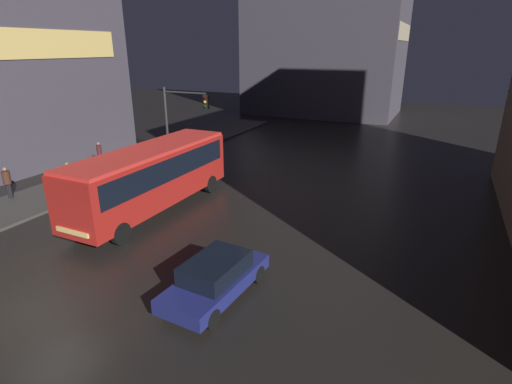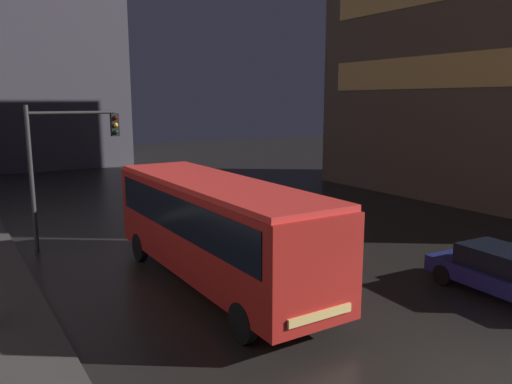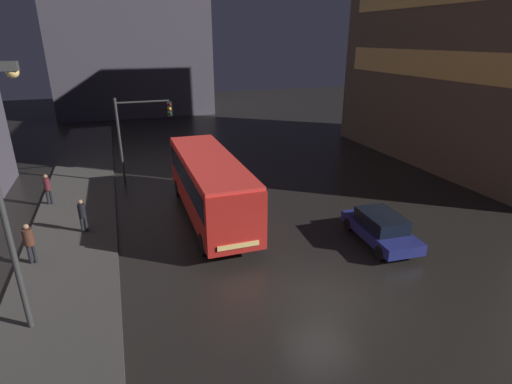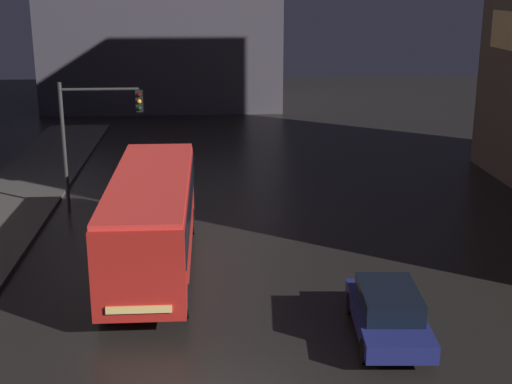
# 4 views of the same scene
# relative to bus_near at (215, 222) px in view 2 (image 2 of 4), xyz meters

# --- Properties ---
(building_right_block) EXTENTS (10.07, 19.96, 19.01)m
(building_right_block) POSITION_rel_bus_near_xyz_m (21.34, 4.52, 7.46)
(building_right_block) COLOR brown
(building_right_block) RESTS_ON ground
(building_far_backdrop) EXTENTS (18.07, 12.00, 27.94)m
(building_far_backdrop) POSITION_rel_bus_near_xyz_m (-1.42, 35.94, 11.92)
(building_far_backdrop) COLOR #423D47
(building_far_backdrop) RESTS_ON ground
(bus_near) EXTENTS (2.66, 10.17, 3.32)m
(bus_near) POSITION_rel_bus_near_xyz_m (0.00, 0.00, 0.00)
(bus_near) COLOR #AD1E19
(bus_near) RESTS_ON ground
(car_taxi) EXTENTS (2.12, 4.40, 1.42)m
(car_taxi) POSITION_rel_bus_near_xyz_m (6.78, -5.22, -1.31)
(car_taxi) COLOR navy
(car_taxi) RESTS_ON ground
(traffic_light_main) EXTENTS (3.45, 0.35, 5.53)m
(traffic_light_main) POSITION_rel_bus_near_xyz_m (-2.85, 6.84, 1.74)
(traffic_light_main) COLOR #2D2D2D
(traffic_light_main) RESTS_ON ground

